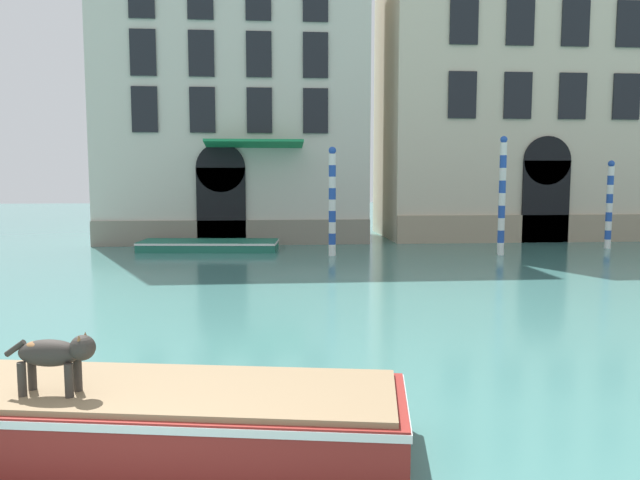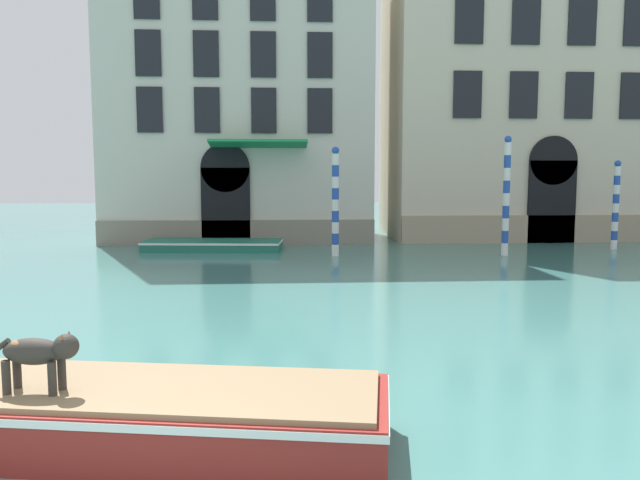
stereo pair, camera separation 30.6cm
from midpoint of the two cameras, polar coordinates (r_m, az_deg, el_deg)
The scene contains 8 objects.
palazzo_left at distance 29.18m, azimuth -7.06°, elevation 15.04°, with size 11.40×7.40×15.04m.
palazzo_right at distance 31.84m, azimuth 20.51°, elevation 14.42°, with size 14.87×6.13×15.55m.
boat_foreground at distance 7.57m, azimuth -21.52°, elevation -14.30°, with size 7.35×2.90×0.68m.
dog_on_deck at distance 7.11m, azimuth -23.12°, elevation -9.45°, with size 0.96×0.38×0.64m.
boat_moored_near_palazzo at distance 24.33m, azimuth -9.39°, elevation -0.45°, with size 5.39×2.31×0.38m.
mooring_pole_0 at distance 23.34m, azimuth 17.03°, elevation 3.90°, with size 0.25×0.25×4.27m.
mooring_pole_1 at distance 26.92m, azimuth 25.72°, elevation 2.95°, with size 0.25×0.25×3.45m.
mooring_pole_2 at distance 22.27m, azimuth 1.81°, elevation 3.58°, with size 0.27×0.27×3.89m.
Camera 2 is at (1.99, -3.51, 2.95)m, focal length 35.00 mm.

